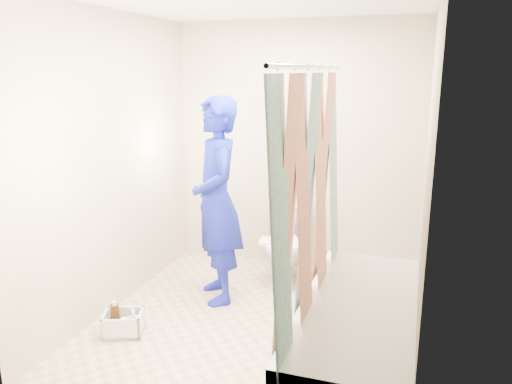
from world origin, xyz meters
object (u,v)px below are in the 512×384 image
(plumber, at_px, (217,201))
(cleaning_caddy, at_px, (125,324))
(toilet, at_px, (286,245))
(bathtub, at_px, (357,336))

(plumber, distance_m, cleaning_caddy, 1.21)
(toilet, xyz_separation_m, plumber, (-0.46, -0.53, 0.51))
(bathtub, distance_m, toilet, 1.54)
(bathtub, bearing_deg, cleaning_caddy, -178.70)
(cleaning_caddy, bearing_deg, plumber, 40.96)
(plumber, height_order, cleaning_caddy, plumber)
(bathtub, distance_m, plumber, 1.61)
(bathtub, distance_m, cleaning_caddy, 1.73)
(plumber, relative_size, cleaning_caddy, 5.01)
(toilet, distance_m, plumber, 0.87)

